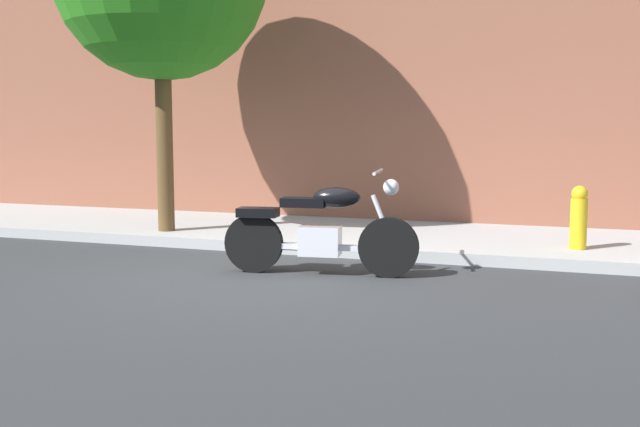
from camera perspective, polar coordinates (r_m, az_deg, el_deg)
ground_plane at (r=8.01m, az=-4.75°, el=-4.88°), size 60.00×60.00×0.00m
sidewalk at (r=10.56m, az=1.41°, el=-1.65°), size 21.50×2.79×0.14m
motorcycle at (r=8.03m, az=-0.00°, el=-1.35°), size 2.13×0.70×1.15m
fire_hydrant at (r=9.40m, az=19.25°, el=-0.69°), size 0.20×0.20×0.91m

